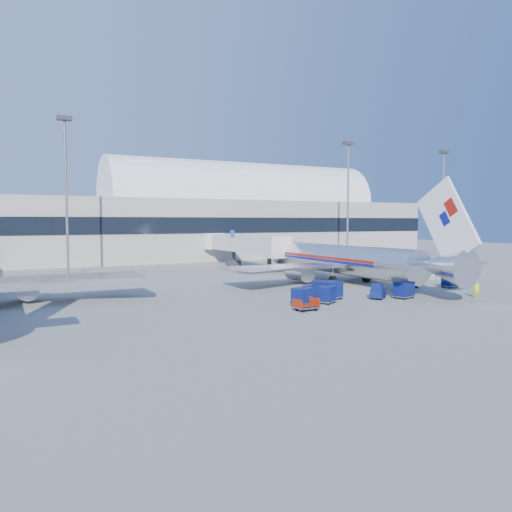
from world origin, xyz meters
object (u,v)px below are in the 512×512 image
tug_left (316,289)px  barrier_mid (425,277)px  mast_west (66,172)px  cart_train_c (303,296)px  cart_train_a (331,290)px  jetbridge_near (239,244)px  airliner_main (345,260)px  mast_far_east (443,188)px  barrier_near (407,278)px  tug_lead (378,292)px  cart_solo_near (404,289)px  mast_east (348,184)px  tug_right (407,281)px  cart_train_b (326,294)px  cart_open_red (306,306)px  cart_solo_far (450,281)px  barrier_far (443,275)px  ramp_worker (476,289)px

tug_left → barrier_mid: bearing=-88.9°
mast_west → cart_train_c: mast_west is taller
tug_left → cart_train_a: cart_train_a is taller
jetbridge_near → barrier_mid: jetbridge_near is taller
airliner_main → mast_far_east: bearing=29.5°
barrier_near → tug_lead: 16.26m
barrier_mid → cart_solo_near: cart_solo_near is taller
mast_west → barrier_near: 49.33m
jetbridge_near → tug_lead: size_ratio=10.52×
airliner_main → mast_east: (20.00, 25.49, 11.87)m
tug_right → tug_left: bearing=-140.3°
mast_west → barrier_near: mast_west is taller
barrier_near → cart_train_b: 21.59m
cart_open_red → mast_far_east: bearing=27.9°
cart_solo_far → barrier_near: bearing=84.2°
cart_solo_far → cart_open_red: size_ratio=0.89×
cart_train_a → cart_open_red: (-5.66, -4.22, -0.58)m
mast_far_east → barrier_mid: bearing=-140.3°
mast_west → tug_lead: bearing=-56.5°
airliner_main → cart_train_c: bearing=-139.1°
mast_east → cart_train_a: bearing=-129.6°
mast_far_east → cart_open_red: size_ratio=10.55×
mast_far_east → tug_lead: bearing=-143.1°
jetbridge_near → barrier_near: bearing=-70.1°
barrier_mid → barrier_far: size_ratio=1.00×
cart_solo_far → cart_train_a: bearing=176.4°
airliner_main → tug_right: bearing=-62.5°
mast_west → mast_far_east: bearing=0.0°
cart_train_b → cart_open_red: size_ratio=1.07×
cart_solo_near → barrier_mid: bearing=21.5°
cart_solo_far → cart_open_red: 23.82m
jetbridge_near → cart_solo_near: bearing=-90.4°
tug_lead → mast_west: bearing=85.8°
mast_far_east → tug_right: bearing=-141.8°
barrier_far → cart_solo_far: size_ratio=1.57×
jetbridge_near → cart_train_c: bearing=-106.9°
barrier_far → tug_left: size_ratio=1.07×
ramp_worker → barrier_near: bearing=-53.9°
cart_train_c → cart_solo_near: 11.51m
cart_solo_near → cart_solo_far: bearing=3.1°
airliner_main → cart_train_b: bearing=-133.4°
barrier_far → cart_train_c: size_ratio=1.33×
tug_right → cart_open_red: tug_right is taller
ramp_worker → airliner_main: bearing=-23.7°
mast_west → tug_right: (33.64, -32.50, -14.08)m
barrier_far → ramp_worker: (-10.37, -13.63, 0.44)m
cart_solo_far → barrier_far: bearing=40.5°
barrier_far → tug_lead: size_ratio=1.15×
cart_train_b → cart_solo_far: bearing=-23.0°
ramp_worker → jetbridge_near: bearing=-29.5°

